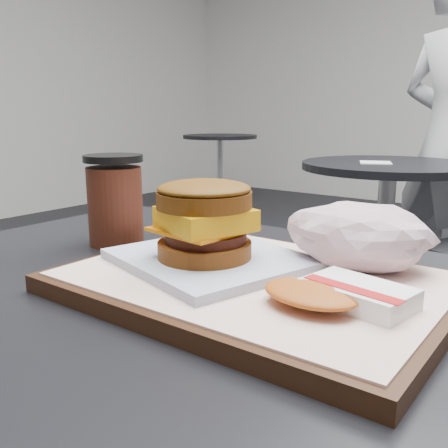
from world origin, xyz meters
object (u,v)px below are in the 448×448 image
hash_brown (337,294)px  coffee_cup (115,202)px  crumpled_wrapper (358,234)px  breakfast_sandwich (206,230)px  customer_table (189,441)px  neighbor_table (386,211)px  serving_tray (255,283)px

hash_brown → coffee_cup: 0.37m
crumpled_wrapper → hash_brown: bearing=-75.3°
crumpled_wrapper → breakfast_sandwich: bearing=-142.9°
coffee_cup → crumpled_wrapper: bearing=7.5°
customer_table → coffee_cup: 0.32m
hash_brown → customer_table: bearing=-179.6°
customer_table → hash_brown: hash_brown is taller
crumpled_wrapper → neighbor_table: (-0.49, 1.53, -0.27)m
breakfast_sandwich → customer_table: bearing=-110.9°
breakfast_sandwich → coffee_cup: bearing=165.5°
customer_table → neighbor_table: customer_table is taller
breakfast_sandwich → coffee_cup: size_ratio=1.84×
customer_table → neighbor_table: bearing=102.0°
customer_table → serving_tray: bearing=24.0°
serving_tray → hash_brown: hash_brown is taller
customer_table → breakfast_sandwich: size_ratio=3.50×
breakfast_sandwich → coffee_cup: (-0.21, 0.05, 0.00)m
breakfast_sandwich → serving_tray: bearing=6.3°
hash_brown → neighbor_table: size_ratio=0.17×
customer_table → hash_brown: size_ratio=6.36×
customer_table → breakfast_sandwich: 0.25m
serving_tray → crumpled_wrapper: 0.12m
crumpled_wrapper → neighbor_table: size_ratio=0.20×
serving_tray → crumpled_wrapper: size_ratio=2.47×
serving_tray → breakfast_sandwich: 0.08m
crumpled_wrapper → neighbor_table: bearing=107.7°
hash_brown → neighbor_table: (-0.52, 1.65, -0.25)m
hash_brown → crumpled_wrapper: crumpled_wrapper is taller
breakfast_sandwich → neighbor_table: (-0.36, 1.63, -0.28)m
serving_tray → neighbor_table: serving_tray is taller
customer_table → serving_tray: (0.07, 0.03, 0.20)m
breakfast_sandwich → coffee_cup: 0.21m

